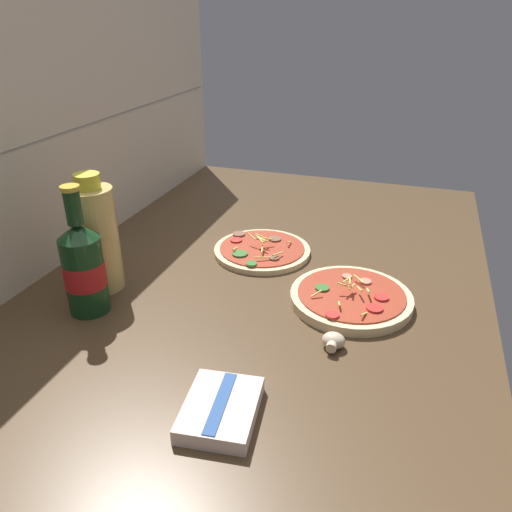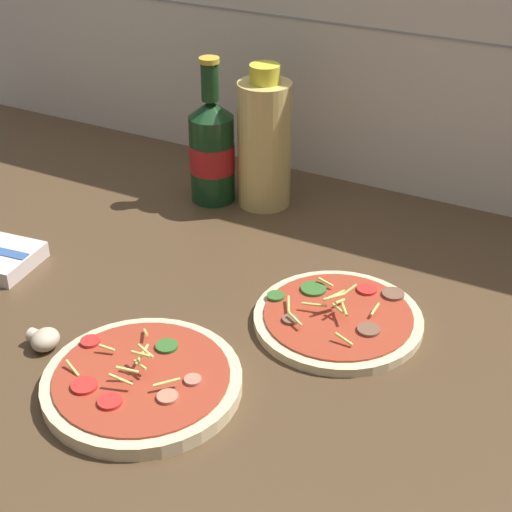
# 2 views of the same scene
# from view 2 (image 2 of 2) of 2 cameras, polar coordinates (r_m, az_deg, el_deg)

# --- Properties ---
(counter_slab) EXTENTS (1.60, 0.90, 0.03)m
(counter_slab) POSITION_cam_2_polar(r_m,az_deg,el_deg) (1.09, -4.14, -3.88)
(counter_slab) COLOR #4C3823
(counter_slab) RESTS_ON ground
(tile_backsplash) EXTENTS (1.60, 0.01, 0.60)m
(tile_backsplash) POSITION_cam_2_polar(r_m,az_deg,el_deg) (1.34, 6.10, 16.50)
(tile_backsplash) COLOR beige
(tile_backsplash) RESTS_ON ground
(pizza_near) EXTENTS (0.23, 0.23, 0.05)m
(pizza_near) POSITION_cam_2_polar(r_m,az_deg,el_deg) (0.94, -8.28, -9.04)
(pizza_near) COLOR beige
(pizza_near) RESTS_ON counter_slab
(pizza_far) EXTENTS (0.22, 0.22, 0.04)m
(pizza_far) POSITION_cam_2_polar(r_m,az_deg,el_deg) (1.04, 5.98, -4.52)
(pizza_far) COLOR beige
(pizza_far) RESTS_ON counter_slab
(beer_bottle) EXTENTS (0.08, 0.08, 0.24)m
(beer_bottle) POSITION_cam_2_polar(r_m,az_deg,el_deg) (1.31, -3.22, 7.76)
(beer_bottle) COLOR #143819
(beer_bottle) RESTS_ON counter_slab
(oil_bottle) EXTENTS (0.09, 0.09, 0.24)m
(oil_bottle) POSITION_cam_2_polar(r_m,az_deg,el_deg) (1.29, 0.61, 8.27)
(oil_bottle) COLOR #D6B766
(oil_bottle) RESTS_ON counter_slab
(mushroom_left) EXTENTS (0.04, 0.04, 0.03)m
(mushroom_left) POSITION_cam_2_polar(r_m,az_deg,el_deg) (1.02, -15.16, -5.86)
(mushroom_left) COLOR beige
(mushroom_left) RESTS_ON counter_slab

